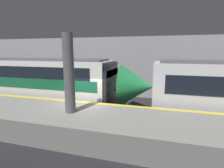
% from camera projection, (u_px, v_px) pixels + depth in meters
% --- Properties ---
extents(ground_plane, '(120.00, 120.00, 0.00)m').
position_uv_depth(ground_plane, '(87.00, 119.00, 10.93)').
color(ground_plane, black).
extents(platform, '(40.00, 3.65, 1.16)m').
position_uv_depth(platform, '(73.00, 122.00, 9.10)').
color(platform, slate).
rests_on(platform, ground).
extents(station_rear_barrier, '(50.00, 0.15, 5.47)m').
position_uv_depth(station_rear_barrier, '(114.00, 67.00, 16.36)').
color(station_rear_barrier, '#939399').
rests_on(station_rear_barrier, ground).
extents(support_pillar_near, '(0.52, 0.52, 3.91)m').
position_uv_depth(support_pillar_near, '(69.00, 74.00, 8.53)').
color(support_pillar_near, '#56565B').
rests_on(support_pillar_near, platform).
extents(train_boxy, '(16.56, 3.11, 3.64)m').
position_uv_depth(train_boxy, '(17.00, 80.00, 14.46)').
color(train_boxy, black).
rests_on(train_boxy, ground).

